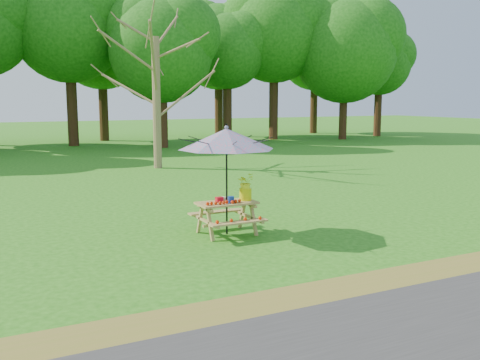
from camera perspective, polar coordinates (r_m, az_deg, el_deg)
name	(u,v)px	position (r m, az deg, el deg)	size (l,w,h in m)	color
ground	(200,253)	(9.73, -4.24, -7.73)	(120.00, 120.00, 0.00)	#1F6413
drygrass_strip	(280,306)	(7.35, 4.29, -13.24)	(120.00, 1.20, 0.01)	olive
picnic_table	(227,219)	(10.90, -1.41, -4.13)	(1.20, 1.32, 0.67)	olive
patio_umbrella	(227,139)	(10.66, -1.45, 4.40)	(2.36, 2.36, 2.25)	black
produce_bins	(225,199)	(10.83, -1.62, -2.07)	(0.31, 0.45, 0.13)	red
tomatoes_row	(224,202)	(10.61, -1.74, -2.40)	(0.77, 0.13, 0.07)	red
flower_bucket	(245,186)	(10.96, 0.59, -0.61)	(0.41, 0.39, 0.57)	#D2D50B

